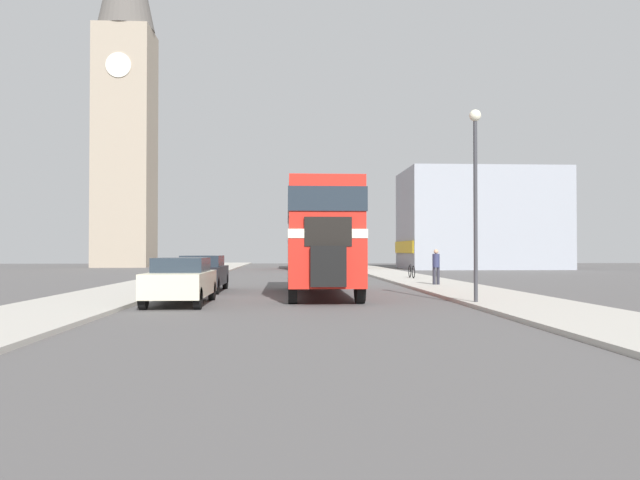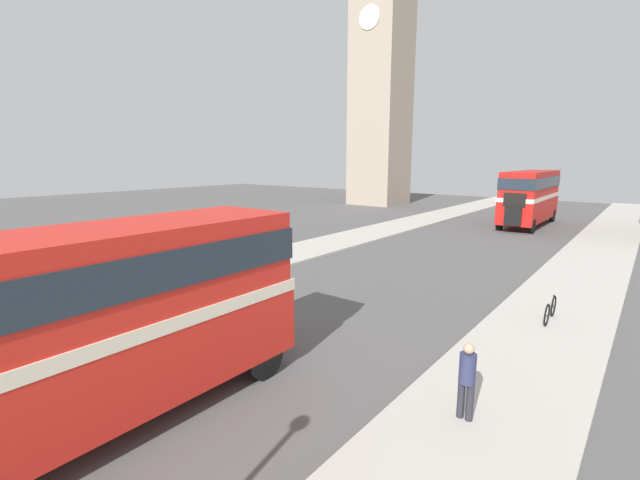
{
  "view_description": "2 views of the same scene",
  "coord_description": "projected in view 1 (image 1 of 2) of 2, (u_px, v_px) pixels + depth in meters",
  "views": [
    {
      "loc": [
        -0.4,
        -21.46,
        1.68
      ],
      "look_at": [
        0.84,
        1.98,
        2.08
      ],
      "focal_mm": 35.0,
      "sensor_mm": 36.0,
      "label": 1
    },
    {
      "loc": [
        9.0,
        -1.13,
        5.32
      ],
      "look_at": [
        0.0,
        10.29,
        2.53
      ],
      "focal_mm": 24.0,
      "sensor_mm": 36.0,
      "label": 2
    }
  ],
  "objects": [
    {
      "name": "sidewalk_left",
      "position": [
        99.0,
        298.0,
        21.06
      ],
      "size": [
        3.5,
        120.0,
        0.12
      ],
      "color": "#B7B2A8",
      "rests_on": "ground_plane"
    },
    {
      "name": "pedestrian_walking",
      "position": [
        436.0,
        265.0,
        28.61
      ],
      "size": [
        0.33,
        0.33,
        1.62
      ],
      "color": "#282833",
      "rests_on": "sidewalk_right"
    },
    {
      "name": "car_parked_mid",
      "position": [
        202.0,
        273.0,
        25.55
      ],
      "size": [
        1.75,
        4.41,
        1.47
      ],
      "color": "black",
      "rests_on": "ground_plane"
    },
    {
      "name": "street_lamp",
      "position": [
        475.0,
        176.0,
        18.96
      ],
      "size": [
        0.36,
        0.36,
        5.86
      ],
      "color": "#38383D",
      "rests_on": "sidewalk_right"
    },
    {
      "name": "bus_distant",
      "position": [
        303.0,
        241.0,
        57.17
      ],
      "size": [
        2.53,
        9.38,
        4.32
      ],
      "color": "red",
      "rests_on": "ground_plane"
    },
    {
      "name": "bicycle_on_pavement",
      "position": [
        412.0,
        271.0,
        35.59
      ],
      "size": [
        0.05,
        1.76,
        0.78
      ],
      "color": "black",
      "rests_on": "sidewalk_right"
    },
    {
      "name": "double_decker_bus",
      "position": [
        320.0,
        231.0,
        23.46
      ],
      "size": [
        2.43,
        9.5,
        4.02
      ],
      "color": "red",
      "rests_on": "ground_plane"
    },
    {
      "name": "shop_building_block",
      "position": [
        480.0,
        220.0,
        57.72
      ],
      "size": [
        14.22,
        9.07,
        9.08
      ],
      "color": "#999EA8",
      "rests_on": "ground_plane"
    },
    {
      "name": "car_parked_near",
      "position": [
        181.0,
        280.0,
        19.4
      ],
      "size": [
        1.73,
        4.24,
        1.45
      ],
      "color": "beige",
      "rests_on": "ground_plane"
    },
    {
      "name": "ground_plane",
      "position": [
        299.0,
        299.0,
        21.42
      ],
      "size": [
        120.0,
        120.0,
        0.0
      ],
      "primitive_type": "plane",
      "color": "#565454"
    },
    {
      "name": "sidewalk_right",
      "position": [
        492.0,
        297.0,
        21.78
      ],
      "size": [
        3.5,
        120.0,
        0.12
      ],
      "color": "#B7B2A8",
      "rests_on": "ground_plane"
    },
    {
      "name": "church_tower",
      "position": [
        126.0,
        77.0,
        63.65
      ],
      "size": [
        5.76,
        5.76,
        38.01
      ],
      "color": "tan",
      "rests_on": "ground_plane"
    }
  ]
}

